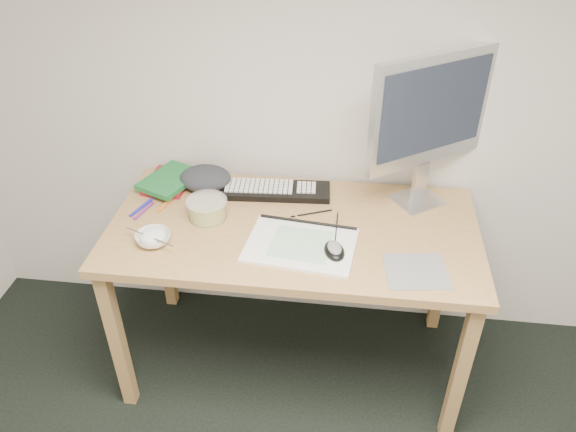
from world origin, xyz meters
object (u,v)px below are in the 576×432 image
Objects in this scene: sketchpad at (301,245)px; keyboard at (276,191)px; desk at (293,243)px; rice_bowl at (153,239)px; monitor at (430,114)px.

sketchpad is 0.88× the size of keyboard.
rice_bowl is (-0.49, -0.16, 0.10)m from desk.
keyboard is at bearing 146.19° from monitor.
sketchpad is 0.63× the size of monitor.
rice_bowl is at bearing -139.56° from keyboard.
desk is 0.70m from monitor.
rice_bowl reaches higher than sketchpad.
desk is 0.53m from rice_bowl.
desk is 0.26m from keyboard.
sketchpad is 0.54m from rice_bowl.
desk is at bearing -70.38° from keyboard.
monitor is at bearing 26.21° from desk.
desk is 10.99× the size of rice_bowl.
rice_bowl is at bearing -161.58° from desk.
rice_bowl reaches higher than keyboard.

